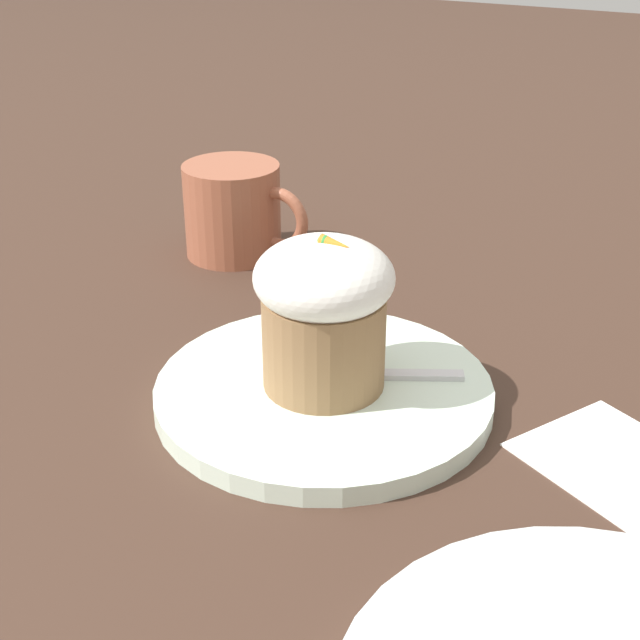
{
  "coord_description": "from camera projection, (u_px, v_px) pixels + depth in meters",
  "views": [
    {
      "loc": [
        0.25,
        -0.46,
        0.33
      ],
      "look_at": [
        -0.0,
        -0.0,
        0.06
      ],
      "focal_mm": 50.0,
      "sensor_mm": 36.0,
      "label": 1
    }
  ],
  "objects": [
    {
      "name": "carrot_cake",
      "position": [
        320.0,
        312.0,
        0.58
      ],
      "size": [
        0.09,
        0.09,
        0.11
      ],
      "color": "olive",
      "rests_on": "dessert_plate"
    },
    {
      "name": "paper_napkin",
      "position": [
        619.0,
        463.0,
        0.55
      ],
      "size": [
        0.14,
        0.14,
        0.0
      ],
      "color": "white",
      "rests_on": "ground_plane"
    },
    {
      "name": "coffee_cup",
      "position": [
        235.0,
        211.0,
        0.83
      ],
      "size": [
        0.13,
        0.09,
        0.09
      ],
      "color": "#9E563D",
      "rests_on": "ground_plane"
    },
    {
      "name": "spoon",
      "position": [
        336.0,
        373.0,
        0.62
      ],
      "size": [
        0.12,
        0.08,
        0.01
      ],
      "color": "silver",
      "rests_on": "dessert_plate"
    },
    {
      "name": "ground_plane",
      "position": [
        324.0,
        401.0,
        0.62
      ],
      "size": [
        4.0,
        4.0,
        0.0
      ],
      "primitive_type": "plane",
      "color": "#3D281E"
    },
    {
      "name": "dessert_plate",
      "position": [
        324.0,
        392.0,
        0.61
      ],
      "size": [
        0.23,
        0.23,
        0.01
      ],
      "color": "silver",
      "rests_on": "ground_plane"
    }
  ]
}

